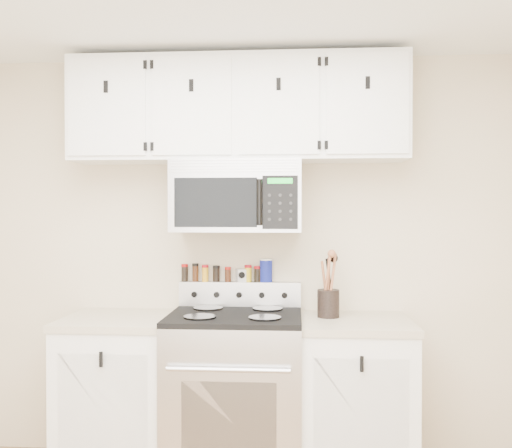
{
  "coord_description": "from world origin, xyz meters",
  "views": [
    {
      "loc": [
        0.35,
        -1.83,
        1.52
      ],
      "look_at": [
        0.12,
        1.45,
        1.47
      ],
      "focal_mm": 40.0,
      "sensor_mm": 36.0,
      "label": 1
    }
  ],
  "objects_px": {
    "microwave": "(237,196)",
    "utensil_crock": "(328,301)",
    "salt_canister": "(266,270)",
    "range": "(235,393)"
  },
  "relations": [
    {
      "from": "microwave",
      "to": "utensil_crock",
      "type": "relative_size",
      "value": 2.02
    },
    {
      "from": "utensil_crock",
      "to": "salt_canister",
      "type": "distance_m",
      "value": 0.45
    },
    {
      "from": "microwave",
      "to": "utensil_crock",
      "type": "xyz_separation_m",
      "value": [
        0.54,
        -0.04,
        -0.62
      ]
    },
    {
      "from": "salt_canister",
      "to": "range",
      "type": "bearing_deg",
      "value": -120.06
    },
    {
      "from": "salt_canister",
      "to": "utensil_crock",
      "type": "bearing_deg",
      "value": -27.56
    },
    {
      "from": "range",
      "to": "utensil_crock",
      "type": "distance_m",
      "value": 0.76
    },
    {
      "from": "range",
      "to": "microwave",
      "type": "height_order",
      "value": "microwave"
    },
    {
      "from": "utensil_crock",
      "to": "salt_canister",
      "type": "relative_size",
      "value": 2.57
    },
    {
      "from": "range",
      "to": "salt_canister",
      "type": "bearing_deg",
      "value": 59.94
    },
    {
      "from": "range",
      "to": "utensil_crock",
      "type": "bearing_deg",
      "value": 9.06
    }
  ]
}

